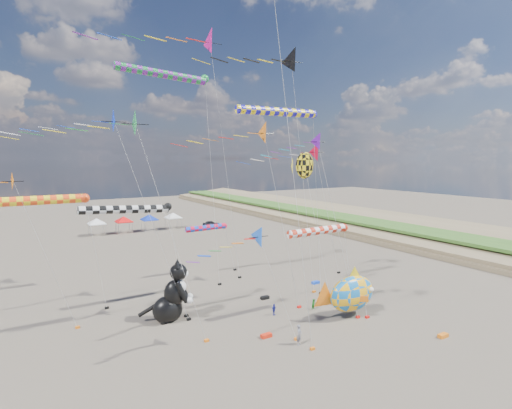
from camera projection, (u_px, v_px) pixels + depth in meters
The scene contains 28 objects.
ground at pixel (347, 369), 27.66m from camera, with size 260.00×260.00×0.00m, color #50473B.
delta_kite_0 at pixel (119, 124), 31.13m from camera, with size 11.81×2.14×18.52m.
delta_kite_1 at pixel (305, 154), 46.00m from camera, with size 14.23×2.43×16.50m.
delta_kite_3 at pixel (320, 146), 32.13m from camera, with size 9.15×1.61×16.71m.
delta_kite_4 at pixel (253, 136), 34.32m from camera, with size 12.25×2.21×17.87m.
delta_kite_5 at pixel (17, 186), 30.83m from camera, with size 8.26×1.66×13.63m.
delta_kite_6 at pixel (286, 62), 38.58m from camera, with size 13.14×2.78×25.45m.
delta_kite_7 at pixel (264, 242), 29.42m from camera, with size 7.95×1.83×9.58m.
delta_kite_8 at pixel (138, 126), 27.29m from camera, with size 11.92×2.17×18.11m.
delta_kite_9 at pixel (203, 44), 43.27m from camera, with size 16.43×3.12×28.61m.
windsock_0 at pixel (166, 75), 40.35m from camera, with size 11.03×0.87×23.38m.
windsock_1 at pixel (209, 228), 49.35m from camera, with size 6.78×0.72×6.36m.
windsock_2 at pixel (42, 201), 34.85m from camera, with size 9.44×0.86×11.30m.
windsock_3 at pixel (130, 210), 33.08m from camera, with size 8.95×0.71×10.67m.
windsock_4 at pixel (321, 231), 36.48m from camera, with size 8.11×0.77×8.34m.
windsock_5 at pixel (281, 113), 37.94m from camera, with size 10.33×0.84×19.32m.
angelfish_kite at pixel (303, 167), 39.39m from camera, with size 3.74×3.02×15.13m.
cat_inflatable at pixel (170, 290), 35.70m from camera, with size 4.12×2.06×5.57m, color black, non-canonical shape.
fish_inflatable at pixel (351, 294), 36.45m from camera, with size 6.73×2.85×4.76m.
person_adult at pixel (299, 335), 31.12m from camera, with size 0.59×0.39×1.63m, color slate.
child_green at pixel (314, 304), 38.48m from camera, with size 0.50×0.39×1.03m, color #187E1B.
child_blue at pixel (274, 310), 37.04m from camera, with size 0.63×0.26×1.07m, color #2228A0.
kite_bag_0 at pixel (265, 298), 41.32m from camera, with size 0.90×0.44×0.30m, color black.
kite_bag_1 at pixel (266, 336), 32.46m from camera, with size 0.90×0.44×0.30m, color red.
kite_bag_2 at pixel (443, 336), 32.46m from camera, with size 0.90×0.44×0.30m, color orange.
kite_bag_3 at pixel (316, 282), 46.37m from camera, with size 0.90×0.44×0.30m, color blue.
tent_row at pixel (137, 216), 78.95m from camera, with size 19.20×4.20×3.80m.
parked_car at pixel (211, 224), 85.43m from camera, with size 1.46×3.62×1.23m, color #26262D.
Camera 1 is at (-19.04, -19.03, 14.49)m, focal length 28.00 mm.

